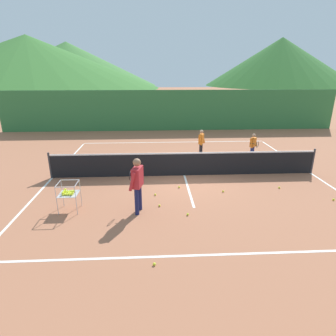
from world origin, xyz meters
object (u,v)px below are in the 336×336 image
at_px(tennis_ball_5, 154,264).
at_px(tennis_ball_3, 188,214).
at_px(instructor, 137,181).
at_px(student_1, 253,144).
at_px(student_0, 201,141).
at_px(tennis_ball_7, 160,205).
at_px(tennis_ball_6, 223,191).
at_px(ball_cart, 68,193).
at_px(tennis_ball_0, 179,187).
at_px(tennis_net, 185,164).
at_px(tennis_ball_8, 333,199).
at_px(tennis_ball_1, 279,188).
at_px(tennis_ball_4, 155,195).

bearing_deg(tennis_ball_5, tennis_ball_3, 65.34).
height_order(instructor, student_1, instructor).
relative_size(student_0, tennis_ball_7, 19.83).
height_order(instructor, tennis_ball_3, instructor).
height_order(tennis_ball_3, tennis_ball_6, same).
height_order(ball_cart, tennis_ball_0, ball_cart).
relative_size(tennis_net, tennis_ball_8, 158.05).
relative_size(student_0, tennis_ball_0, 19.83).
xyz_separation_m(tennis_ball_0, tennis_ball_1, (3.65, -0.24, 0.00)).
xyz_separation_m(instructor, student_0, (2.83, 5.56, -0.21)).
relative_size(student_1, tennis_ball_5, 18.20).
height_order(ball_cart, tennis_ball_8, ball_cart).
bearing_deg(tennis_ball_0, student_1, 40.84).
relative_size(tennis_net, tennis_ball_1, 158.05).
xyz_separation_m(tennis_ball_5, tennis_ball_6, (2.46, 3.78, 0.00)).
height_order(tennis_ball_4, tennis_ball_6, same).
height_order(tennis_ball_7, tennis_ball_8, same).
distance_m(tennis_ball_1, tennis_ball_3, 4.01).
distance_m(student_1, tennis_ball_0, 5.12).
bearing_deg(tennis_ball_3, instructor, 168.14).
distance_m(ball_cart, tennis_ball_5, 3.78).
distance_m(tennis_ball_5, tennis_ball_8, 6.64).
bearing_deg(instructor, student_0, 63.05).
xyz_separation_m(ball_cart, tennis_ball_4, (2.63, 0.91, -0.55)).
bearing_deg(instructor, tennis_ball_7, 25.35).
bearing_deg(student_1, ball_cart, -146.63).
relative_size(ball_cart, tennis_ball_8, 13.22).
xyz_separation_m(instructor, tennis_ball_0, (1.40, 1.74, -0.99)).
height_order(tennis_ball_0, tennis_ball_7, same).
bearing_deg(tennis_ball_7, instructor, -154.65).
xyz_separation_m(tennis_net, tennis_ball_4, (-1.21, -1.88, -0.47)).
distance_m(instructor, tennis_ball_6, 3.34).
bearing_deg(tennis_ball_1, tennis_ball_6, -174.22).
height_order(tennis_net, tennis_ball_0, tennis_net).
height_order(tennis_ball_4, tennis_ball_5, same).
bearing_deg(tennis_ball_4, instructor, -114.79).
height_order(student_1, tennis_ball_5, student_1).
xyz_separation_m(ball_cart, tennis_ball_8, (8.53, 0.22, -0.55)).
height_order(student_0, tennis_ball_8, student_0).
height_order(tennis_net, tennis_ball_1, tennis_net).
bearing_deg(tennis_ball_4, tennis_ball_1, 4.66).
bearing_deg(tennis_ball_0, tennis_ball_3, -88.05).
relative_size(student_1, tennis_ball_3, 18.20).
bearing_deg(tennis_ball_7, student_0, 67.47).
bearing_deg(tennis_ball_5, tennis_ball_4, 89.13).
relative_size(ball_cart, tennis_ball_1, 13.22).
xyz_separation_m(ball_cart, tennis_ball_1, (7.16, 1.28, -0.55)).
distance_m(instructor, tennis_ball_8, 6.51).
distance_m(tennis_ball_1, tennis_ball_6, 2.13).
bearing_deg(tennis_ball_6, tennis_ball_5, -123.02).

